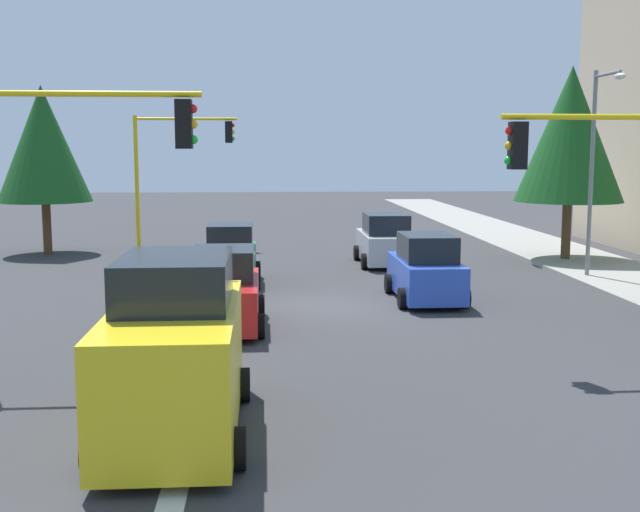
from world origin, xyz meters
name	(u,v)px	position (x,y,z in m)	size (l,w,h in m)	color
ground_plane	(329,306)	(0.00, 0.00, 0.00)	(120.00, 120.00, 0.00)	#353538
sidewalk_kerb	(611,272)	(-5.00, 10.50, 0.07)	(80.00, 4.00, 0.15)	gray
lane_arrow_near	(178,477)	(11.51, -3.00, 0.01)	(2.40, 1.10, 1.10)	silver
traffic_signal_near_right	(65,171)	(6.00, -5.69, 3.99)	(0.36, 4.59, 5.63)	yellow
traffic_signal_far_right	(176,155)	(-14.00, -5.73, 4.17)	(0.36, 4.59, 5.91)	yellow
traffic_signal_near_left	(624,183)	(6.00, 5.62, 3.71)	(0.36, 4.59, 5.22)	yellow
street_lamp_curbside	(597,151)	(-3.61, 9.20, 4.35)	(2.15, 0.28, 7.00)	slate
tree_opposite_side	(43,144)	(-12.00, -11.00, 4.63)	(3.87, 3.87, 7.07)	brown
tree_roadside_mid	(570,135)	(-8.00, 10.00, 4.98)	(4.15, 4.15, 7.58)	brown
delivery_van_yellow	(176,353)	(9.77, -3.19, 1.28)	(4.80, 2.22, 2.77)	yellow
car_blue	(426,270)	(-0.62, 2.90, 0.90)	(3.88, 1.98, 1.98)	blue
car_silver	(385,241)	(-7.90, 2.83, 0.90)	(3.94, 2.11, 1.98)	#B2B5BA
car_red	(223,292)	(2.47, -2.84, 0.90)	(3.87, 2.05, 1.98)	red
car_green	(231,257)	(-3.90, -2.92, 0.89)	(3.63, 1.96, 1.98)	#1E7238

